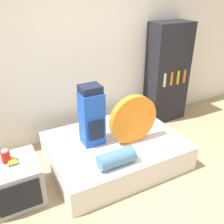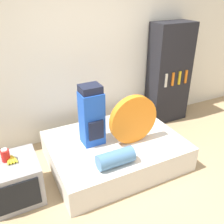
% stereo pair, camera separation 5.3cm
% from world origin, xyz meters
% --- Properties ---
extents(ground_plane, '(16.00, 16.00, 0.00)m').
position_xyz_m(ground_plane, '(0.00, 0.00, 0.00)').
color(ground_plane, tan).
extents(wall_back, '(8.00, 0.05, 2.60)m').
position_xyz_m(wall_back, '(0.00, 1.81, 1.30)').
color(wall_back, silver).
rests_on(wall_back, ground_plane).
extents(bed, '(1.80, 1.39, 0.36)m').
position_xyz_m(bed, '(-0.05, 0.82, 0.18)').
color(bed, silver).
rests_on(bed, ground_plane).
extents(backpack, '(0.29, 0.28, 0.83)m').
position_xyz_m(backpack, '(-0.34, 0.92, 0.76)').
color(backpack, blue).
rests_on(backpack, bed).
extents(tent_bag, '(0.68, 0.09, 0.68)m').
position_xyz_m(tent_bag, '(0.16, 0.68, 0.70)').
color(tent_bag, orange).
rests_on(tent_bag, bed).
extents(sleeping_roll, '(0.46, 0.20, 0.20)m').
position_xyz_m(sleeping_roll, '(-0.29, 0.33, 0.46)').
color(sleeping_roll, teal).
rests_on(sleeping_roll, bed).
extents(television, '(0.57, 0.60, 0.51)m').
position_xyz_m(television, '(-1.41, 0.72, 0.25)').
color(television, '#939399').
rests_on(television, ground_plane).
extents(canister, '(0.10, 0.10, 0.16)m').
position_xyz_m(canister, '(-1.45, 0.80, 0.58)').
color(canister, red).
rests_on(canister, television).
extents(banana_bunch, '(0.14, 0.18, 0.04)m').
position_xyz_m(banana_bunch, '(-1.40, 0.76, 0.53)').
color(banana_bunch, yellow).
rests_on(banana_bunch, television).
extents(bookshelf, '(0.72, 0.41, 1.76)m').
position_xyz_m(bookshelf, '(1.42, 1.57, 0.88)').
color(bookshelf, black).
rests_on(bookshelf, ground_plane).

